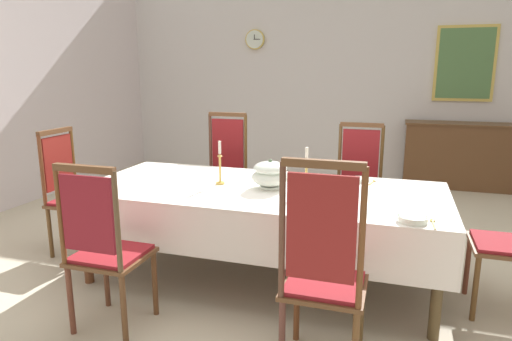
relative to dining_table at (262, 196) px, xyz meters
name	(u,v)px	position (x,y,z in m)	size (l,w,h in m)	color
ground	(269,267)	(0.00, 0.23, -0.69)	(6.73, 7.13, 0.04)	beige
back_wall	(335,67)	(0.00, 3.84, 0.99)	(6.73, 0.08, 3.31)	silver
dining_table	(262,196)	(0.00, 0.00, 0.00)	(2.70, 1.18, 0.73)	brown
tablecloth	(262,198)	(0.00, 0.00, -0.01)	(2.72, 1.20, 0.36)	white
chair_south_a	(104,246)	(-0.71, -1.00, -0.11)	(0.44, 0.42, 1.10)	brown
chair_north_a	(224,172)	(-0.71, 1.00, -0.07)	(0.44, 0.42, 1.19)	brown
chair_south_b	(323,270)	(0.64, -1.00, -0.07)	(0.44, 0.42, 1.21)	brown
chair_north_b	(358,184)	(0.64, 1.00, -0.09)	(0.44, 0.42, 1.13)	brown
chair_head_west	(72,191)	(-1.76, 0.00, -0.10)	(0.42, 0.44, 1.11)	#56321A
soup_tureen	(270,174)	(0.07, 0.00, 0.18)	(0.28, 0.28, 0.23)	silver
candlestick_west	(220,167)	(-0.34, 0.00, 0.21)	(0.07, 0.07, 0.34)	gold
candlestick_east	(306,174)	(0.34, 0.00, 0.20)	(0.07, 0.07, 0.33)	gold
bowl_near_left	(412,218)	(1.08, -0.49, 0.09)	(0.17, 0.17, 0.04)	silver
bowl_near_right	(359,179)	(0.69, 0.42, 0.09)	(0.15, 0.15, 0.03)	silver
spoon_primary	(433,222)	(1.20, -0.46, 0.08)	(0.03, 0.18, 0.01)	gold
spoon_secondary	(374,181)	(0.81, 0.45, 0.08)	(0.05, 0.18, 0.01)	gold
sideboard	(457,155)	(1.78, 3.52, -0.21)	(1.44, 0.48, 0.90)	brown
mounted_clock	(255,39)	(-1.25, 3.76, 1.40)	(0.30, 0.06, 0.30)	#D1B251
framed_painting	(465,64)	(1.79, 3.77, 1.03)	(0.78, 0.05, 1.03)	#D1B251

